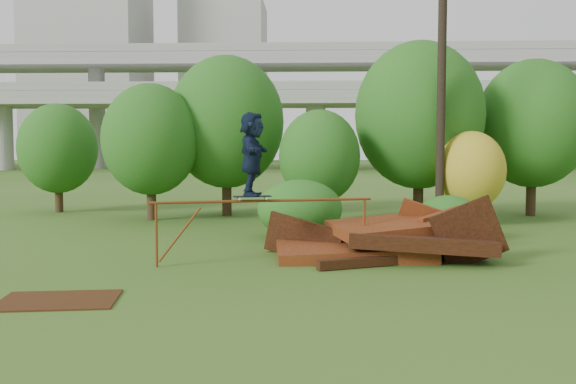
{
  "coord_description": "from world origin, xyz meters",
  "views": [
    {
      "loc": [
        -0.21,
        -12.72,
        2.63
      ],
      "look_at": [
        -0.8,
        2.0,
        1.6
      ],
      "focal_mm": 40.0,
      "sensor_mm": 36.0,
      "label": 1
    }
  ],
  "objects_px": {
    "utility_pole": "(442,57)",
    "flat_plate": "(58,300)",
    "scrap_pile": "(383,243)",
    "skater": "(252,154)"
  },
  "relations": [
    {
      "from": "flat_plate",
      "to": "utility_pole",
      "type": "relative_size",
      "value": 0.18
    },
    {
      "from": "utility_pole",
      "to": "flat_plate",
      "type": "bearing_deg",
      "value": -129.15
    },
    {
      "from": "skater",
      "to": "flat_plate",
      "type": "xyz_separation_m",
      "value": [
        -2.98,
        -3.75,
        -2.46
      ]
    },
    {
      "from": "flat_plate",
      "to": "utility_pole",
      "type": "height_order",
      "value": "utility_pole"
    },
    {
      "from": "skater",
      "to": "flat_plate",
      "type": "height_order",
      "value": "skater"
    },
    {
      "from": "scrap_pile",
      "to": "utility_pole",
      "type": "distance_m",
      "value": 8.23
    },
    {
      "from": "scrap_pile",
      "to": "utility_pole",
      "type": "relative_size",
      "value": 0.53
    },
    {
      "from": "scrap_pile",
      "to": "skater",
      "type": "bearing_deg",
      "value": -165.88
    },
    {
      "from": "skater",
      "to": "utility_pole",
      "type": "relative_size",
      "value": 0.17
    },
    {
      "from": "scrap_pile",
      "to": "flat_plate",
      "type": "bearing_deg",
      "value": -143.11
    }
  ]
}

